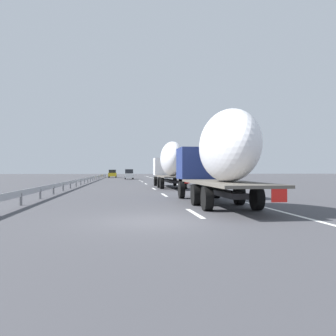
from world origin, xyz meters
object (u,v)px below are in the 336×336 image
Objects in this scene: car_yellow_coupe at (113,174)px; road_sign at (169,167)px; truck_lead at (170,163)px; truck_trailing at (219,155)px; car_white_van at (129,174)px.

road_sign reaches higher than car_yellow_coupe.
truck_lead is 18.37m from truck_trailing.
car_yellow_coupe is 1.42× the size of road_sign.
truck_lead is at bearing -174.29° from car_white_van.
truck_trailing is at bearing -176.22° from car_white_van.
truck_lead is at bearing 173.12° from road_sign.
truck_trailing reaches higher than car_yellow_coupe.
truck_trailing is 2.61× the size of car_yellow_coupe.
car_white_van is (35.82, 3.58, -1.52)m from truck_lead.
car_white_van is 1.43× the size of road_sign.
car_yellow_coupe is (15.14, 3.69, -0.02)m from car_white_van.
truck_lead is 51.49m from car_yellow_coupe.
truck_trailing is at bearing 175.98° from road_sign.
car_white_van is (54.19, 3.58, -1.51)m from truck_trailing.
car_white_van is 12.20m from road_sign.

